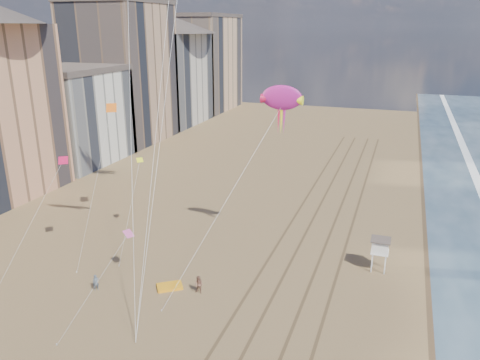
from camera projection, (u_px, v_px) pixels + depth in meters
name	position (u px, v px, depth m)	size (l,w,h in m)	color
wet_sand	(465.00, 243.00, 53.73)	(260.00, 260.00, 0.00)	#42301E
tracks	(306.00, 259.00, 49.95)	(7.68, 120.00, 0.01)	brown
buildings	(106.00, 80.00, 92.79)	(34.72, 131.35, 29.00)	#C6B284
lifeguard_stand	(380.00, 246.00, 46.88)	(1.92, 1.92, 3.46)	silver
grounded_kite	(170.00, 286.00, 44.46)	(2.35, 1.49, 0.27)	#FCA115
show_kite	(282.00, 98.00, 46.00)	(5.52, 7.52, 22.36)	#A41978
kite_flyer_a	(96.00, 282.00, 43.90)	(0.57, 0.37, 1.56)	#525D69
kite_flyer_b	(199.00, 285.00, 43.35)	(0.84, 0.66, 1.74)	#8A5946
small_kites	(107.00, 152.00, 49.10)	(8.76, 10.36, 11.13)	#DA549A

